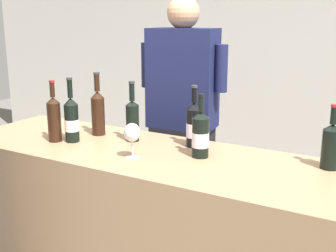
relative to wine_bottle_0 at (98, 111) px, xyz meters
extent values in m
cube|color=beige|center=(0.38, 2.46, 0.29)|extent=(8.00, 0.10, 2.80)
cube|color=#9E7A56|center=(0.38, -0.14, -0.62)|extent=(2.11, 0.68, 0.97)
cylinder|color=black|center=(0.00, 0.00, -0.03)|extent=(0.08, 0.08, 0.22)
cone|color=black|center=(0.00, 0.00, 0.10)|extent=(0.08, 0.08, 0.04)
cylinder|color=black|center=(0.00, 0.00, 0.16)|extent=(0.03, 0.03, 0.10)
cylinder|color=#333338|center=(0.00, 0.00, 0.22)|extent=(0.04, 0.04, 0.01)
cylinder|color=black|center=(-0.03, -0.18, -0.04)|extent=(0.08, 0.08, 0.21)
cone|color=black|center=(-0.03, -0.18, 0.09)|extent=(0.08, 0.08, 0.04)
cylinder|color=black|center=(-0.03, -0.18, 0.15)|extent=(0.03, 0.03, 0.10)
cylinder|color=#333338|center=(-0.03, -0.18, 0.21)|extent=(0.03, 0.03, 0.01)
cylinder|color=white|center=(-0.03, -0.18, -0.05)|extent=(0.08, 0.08, 0.06)
cylinder|color=black|center=(0.59, 0.06, -0.04)|extent=(0.08, 0.08, 0.20)
cone|color=black|center=(0.59, 0.06, 0.08)|extent=(0.08, 0.08, 0.04)
cylinder|color=black|center=(0.59, 0.06, 0.14)|extent=(0.03, 0.03, 0.08)
cylinder|color=#333338|center=(0.59, 0.06, 0.18)|extent=(0.03, 0.03, 0.01)
cylinder|color=silver|center=(0.59, 0.06, -0.05)|extent=(0.08, 0.08, 0.07)
cylinder|color=black|center=(0.69, -0.08, -0.04)|extent=(0.08, 0.08, 0.20)
cone|color=black|center=(0.69, -0.08, 0.07)|extent=(0.08, 0.08, 0.03)
cylinder|color=black|center=(0.69, -0.08, 0.12)|extent=(0.03, 0.03, 0.08)
cylinder|color=black|center=(0.69, -0.08, 0.17)|extent=(0.03, 0.03, 0.01)
cylinder|color=silver|center=(0.69, -0.08, -0.05)|extent=(0.08, 0.08, 0.07)
cylinder|color=black|center=(0.24, -0.01, -0.04)|extent=(0.07, 0.07, 0.20)
cone|color=black|center=(0.24, -0.01, 0.07)|extent=(0.07, 0.07, 0.03)
cylinder|color=black|center=(0.24, -0.01, 0.13)|extent=(0.03, 0.03, 0.09)
cylinder|color=#333338|center=(0.24, -0.01, 0.19)|extent=(0.03, 0.03, 0.01)
cylinder|color=black|center=(1.27, 0.06, -0.05)|extent=(0.08, 0.08, 0.18)
cone|color=black|center=(1.27, 0.06, 0.05)|extent=(0.08, 0.08, 0.03)
cylinder|color=black|center=(1.27, 0.06, 0.11)|extent=(0.03, 0.03, 0.08)
cylinder|color=maroon|center=(1.27, 0.06, 0.15)|extent=(0.03, 0.03, 0.01)
cylinder|color=black|center=(-0.12, -0.23, -0.03)|extent=(0.07, 0.07, 0.21)
cone|color=black|center=(-0.12, -0.23, 0.09)|extent=(0.07, 0.07, 0.03)
cylinder|color=black|center=(-0.12, -0.23, 0.15)|extent=(0.03, 0.03, 0.08)
cylinder|color=maroon|center=(-0.12, -0.23, 0.19)|extent=(0.03, 0.03, 0.01)
cylinder|color=silver|center=(0.42, -0.26, -0.14)|extent=(0.07, 0.07, 0.00)
cylinder|color=silver|center=(0.42, -0.26, -0.09)|extent=(0.01, 0.01, 0.08)
ellipsoid|color=silver|center=(0.42, -0.26, -0.01)|extent=(0.08, 0.08, 0.09)
ellipsoid|color=maroon|center=(0.42, -0.26, -0.03)|extent=(0.06, 0.06, 0.03)
cube|color=black|center=(0.24, 0.59, -0.65)|extent=(0.42, 0.28, 0.92)
cube|color=#191E47|center=(0.24, 0.59, 0.13)|extent=(0.46, 0.29, 0.65)
sphere|color=tan|center=(0.24, 0.59, 0.55)|extent=(0.21, 0.21, 0.21)
cylinder|color=#191E47|center=(0.50, 0.62, 0.21)|extent=(0.08, 0.08, 0.30)
cylinder|color=#191E47|center=(-0.02, 0.56, 0.21)|extent=(0.08, 0.08, 0.30)
camera|label=1|loc=(1.57, -1.91, 0.53)|focal=46.44mm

